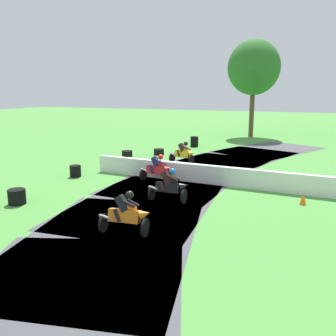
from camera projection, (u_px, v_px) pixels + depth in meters
name	position (u px, v px, depth m)	size (l,w,h in m)	color
ground_plane	(178.00, 180.00, 18.24)	(120.00, 120.00, 0.00)	#4C933D
track_asphalt	(199.00, 182.00, 17.77)	(9.95, 32.29, 0.01)	#47474C
safety_barrier	(288.00, 183.00, 15.90)	(0.30, 19.95, 0.90)	white
motorcycle_lead_yellow	(183.00, 153.00, 22.14)	(1.72, 1.05, 1.43)	black
motorcycle_chase_red	(158.00, 169.00, 17.84)	(1.71, 0.90, 1.43)	black
motorcycle_trailing_black	(170.00, 186.00, 14.63)	(1.68, 0.76, 1.43)	black
motorcycle_fourth_orange	(127.00, 214.00, 11.33)	(1.68, 0.86, 1.43)	black
tire_stack_near	(194.00, 142.00, 28.77)	(0.62, 0.62, 0.80)	black
tire_stack_mid_a	(159.00, 152.00, 25.29)	(0.71, 0.71, 0.40)	black
tire_stack_mid_b	(127.00, 157.00, 22.17)	(0.64, 0.64, 0.80)	black
tire_stack_far	(75.00, 171.00, 18.87)	(0.58, 0.58, 0.60)	black
tire_stack_extra_a	(17.00, 197.00, 14.37)	(0.68, 0.68, 0.60)	black
traffic_cone	(303.00, 199.00, 14.32)	(0.28, 0.28, 0.44)	orange
tree_far_left	(254.00, 68.00, 33.71)	(4.84, 4.84, 9.00)	brown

